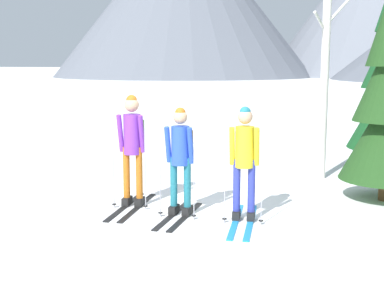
{
  "coord_description": "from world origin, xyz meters",
  "views": [
    {
      "loc": [
        2.44,
        -7.85,
        2.37
      ],
      "look_at": [
        -0.18,
        0.16,
        1.05
      ],
      "focal_mm": 49.34,
      "sensor_mm": 36.0,
      "label": 1
    }
  ],
  "objects_px": {
    "skier_in_blue": "(181,155)",
    "birch_tree_tall": "(325,64)",
    "skier_in_purple": "(133,143)",
    "skier_in_yellow": "(245,157)"
  },
  "relations": [
    {
      "from": "skier_in_purple",
      "to": "birch_tree_tall",
      "type": "relative_size",
      "value": 0.41
    },
    {
      "from": "birch_tree_tall",
      "to": "skier_in_purple",
      "type": "bearing_deg",
      "value": -131.93
    },
    {
      "from": "skier_in_purple",
      "to": "birch_tree_tall",
      "type": "bearing_deg",
      "value": 48.07
    },
    {
      "from": "skier_in_blue",
      "to": "birch_tree_tall",
      "type": "relative_size",
      "value": 0.38
    },
    {
      "from": "skier_in_blue",
      "to": "birch_tree_tall",
      "type": "bearing_deg",
      "value": 60.84
    },
    {
      "from": "skier_in_yellow",
      "to": "birch_tree_tall",
      "type": "bearing_deg",
      "value": 75.22
    },
    {
      "from": "skier_in_purple",
      "to": "skier_in_blue",
      "type": "relative_size",
      "value": 1.09
    },
    {
      "from": "skier_in_purple",
      "to": "skier_in_yellow",
      "type": "distance_m",
      "value": 1.93
    },
    {
      "from": "skier_in_purple",
      "to": "skier_in_blue",
      "type": "distance_m",
      "value": 0.96
    },
    {
      "from": "skier_in_blue",
      "to": "skier_in_purple",
      "type": "bearing_deg",
      "value": 164.96
    }
  ]
}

